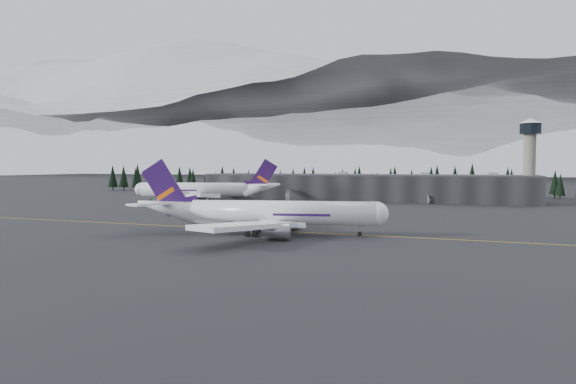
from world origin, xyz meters
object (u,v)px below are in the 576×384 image
at_px(terminal, 362,187).
at_px(gse_vehicle_a, 288,200).
at_px(jet_main, 260,213).
at_px(control_tower, 530,151).
at_px(gse_vehicle_b, 429,202).
at_px(jet_parked, 207,190).

height_order(terminal, gse_vehicle_a, terminal).
bearing_deg(jet_main, gse_vehicle_a, 94.55).
xyz_separation_m(control_tower, gse_vehicle_b, (-41.77, -18.64, -22.75)).
relative_size(gse_vehicle_a, gse_vehicle_b, 1.39).
bearing_deg(jet_parked, gse_vehicle_a, -170.61).
height_order(gse_vehicle_a, gse_vehicle_b, gse_vehicle_a).
xyz_separation_m(jet_main, gse_vehicle_b, (29.63, 118.48, -4.62)).
relative_size(terminal, jet_main, 2.55).
xyz_separation_m(terminal, gse_vehicle_a, (-30.62, -22.96, -5.55)).
relative_size(terminal, gse_vehicle_a, 29.70).
bearing_deg(gse_vehicle_b, jet_main, -17.32).
bearing_deg(jet_parked, terminal, -166.13).
distance_m(control_tower, jet_parked, 147.30).
bearing_deg(gse_vehicle_a, terminal, 36.96).
distance_m(jet_parked, gse_vehicle_a, 38.64).
relative_size(jet_parked, gse_vehicle_b, 17.22).
distance_m(control_tower, gse_vehicle_a, 111.10).
relative_size(terminal, jet_parked, 2.40).
relative_size(control_tower, gse_vehicle_a, 7.00).
distance_m(jet_parked, gse_vehicle_b, 101.05).
bearing_deg(jet_parked, jet_main, 107.64).
bearing_deg(terminal, gse_vehicle_a, -143.14).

